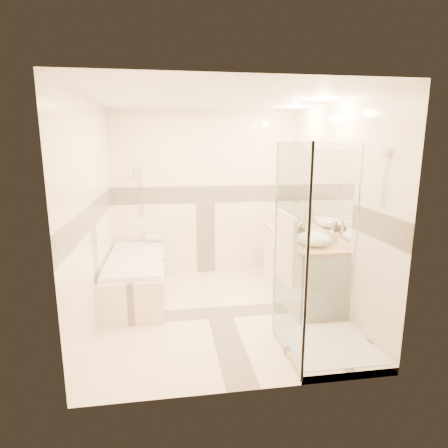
{
  "coord_description": "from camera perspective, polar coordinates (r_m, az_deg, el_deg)",
  "views": [
    {
      "loc": [
        -0.58,
        -4.2,
        2.02
      ],
      "look_at": [
        0.1,
        0.25,
        1.05
      ],
      "focal_mm": 30.0,
      "sensor_mm": 36.0,
      "label": 1
    }
  ],
  "objects": [
    {
      "name": "room",
      "position": [
        4.33,
        -0.11,
        2.02
      ],
      "size": [
        2.82,
        3.02,
        2.52
      ],
      "color": "#FAE4C7",
      "rests_on": "ground"
    },
    {
      "name": "bathtub",
      "position": [
        5.16,
        -13.25,
        -7.56
      ],
      "size": [
        0.75,
        1.7,
        0.56
      ],
      "color": "#FFE9CB",
      "rests_on": "ground"
    },
    {
      "name": "vanity",
      "position": [
        5.07,
        11.52,
        -6.42
      ],
      "size": [
        0.58,
        1.62,
        0.85
      ],
      "color": "white",
      "rests_on": "ground"
    },
    {
      "name": "shower_enclosure",
      "position": [
        3.84,
        13.99,
        -11.48
      ],
      "size": [
        0.96,
        0.93,
        2.04
      ],
      "color": "#FFE9CB",
      "rests_on": "ground"
    },
    {
      "name": "vessel_sink_near",
      "position": [
        5.33,
        9.94,
        0.09
      ],
      "size": [
        0.36,
        0.36,
        0.14
      ],
      "primitive_type": "ellipsoid",
      "color": "white",
      "rests_on": "vanity"
    },
    {
      "name": "vessel_sink_far",
      "position": [
        4.5,
        13.59,
        -2.18
      ],
      "size": [
        0.41,
        0.41,
        0.16
      ],
      "primitive_type": "ellipsoid",
      "color": "white",
      "rests_on": "vanity"
    },
    {
      "name": "faucet_near",
      "position": [
        5.39,
        12.16,
        0.95
      ],
      "size": [
        0.11,
        0.03,
        0.26
      ],
      "color": "silver",
      "rests_on": "vanity"
    },
    {
      "name": "faucet_far",
      "position": [
        4.57,
        16.14,
        -1.05
      ],
      "size": [
        0.12,
        0.03,
        0.28
      ],
      "color": "silver",
      "rests_on": "vanity"
    },
    {
      "name": "amenity_bottle_a",
      "position": [
        4.89,
        11.69,
        -0.94
      ],
      "size": [
        0.09,
        0.09,
        0.16
      ],
      "primitive_type": "imported",
      "rotation": [
        0.0,
        0.0,
        0.27
      ],
      "color": "black",
      "rests_on": "vanity"
    },
    {
      "name": "amenity_bottle_b",
      "position": [
        5.07,
        10.94,
        -0.59
      ],
      "size": [
        0.13,
        0.13,
        0.14
      ],
      "primitive_type": "imported",
      "rotation": [
        0.0,
        0.0,
        0.22
      ],
      "color": "black",
      "rests_on": "vanity"
    },
    {
      "name": "folded_towels",
      "position": [
        5.6,
        9.01,
        0.35
      ],
      "size": [
        0.19,
        0.27,
        0.08
      ],
      "primitive_type": "cube",
      "rotation": [
        0.0,
        0.0,
        0.2
      ],
      "color": "white",
      "rests_on": "vanity"
    },
    {
      "name": "rolled_towel",
      "position": [
        5.77,
        -10.67,
        -2.15
      ],
      "size": [
        0.24,
        0.11,
        0.11
      ],
      "primitive_type": "cylinder",
      "rotation": [
        0.0,
        1.57,
        0.0
      ],
      "color": "white",
      "rests_on": "bathtub"
    }
  ]
}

